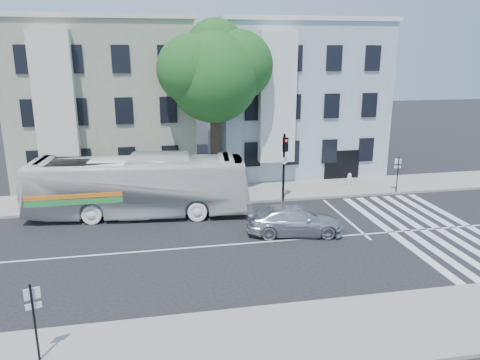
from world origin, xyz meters
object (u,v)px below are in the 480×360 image
object	(u,v)px
sedan	(295,220)
traffic_signal	(284,159)
fire_hydrant	(349,179)
bus	(139,186)
near_sign_pole	(34,312)

from	to	relation	value
sedan	traffic_signal	bearing A→B (deg)	-0.14
traffic_signal	fire_hydrant	size ratio (longest dim) A/B	5.09
sedan	fire_hydrant	bearing A→B (deg)	-30.42
bus	fire_hydrant	distance (m)	14.46
traffic_signal	fire_hydrant	world-z (taller)	traffic_signal
near_sign_pole	bus	bearing A→B (deg)	61.07
sedan	fire_hydrant	world-z (taller)	sedan
sedan	near_sign_pole	distance (m)	13.66
bus	sedan	xyz separation A→B (m)	(7.85, -4.42, -1.02)
traffic_signal	near_sign_pole	bearing A→B (deg)	-148.28
near_sign_pole	traffic_signal	bearing A→B (deg)	33.12
fire_hydrant	near_sign_pole	xyz separation A→B (m)	(-16.92, -15.90, 1.16)
traffic_signal	fire_hydrant	xyz separation A→B (m)	(5.36, 2.26, -2.18)
bus	near_sign_pole	xyz separation A→B (m)	(-2.82, -12.89, 0.01)
traffic_signal	near_sign_pole	size ratio (longest dim) A/B	1.70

